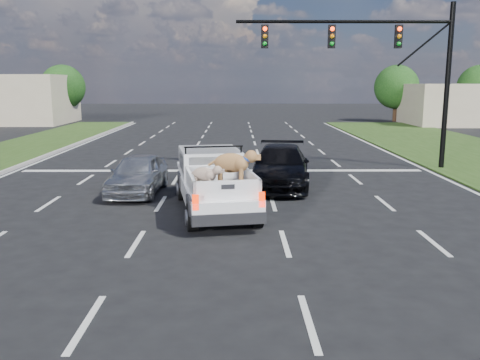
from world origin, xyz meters
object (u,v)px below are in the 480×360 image
Objects in this scene: pickup_truck at (214,180)px; silver_sedan at (138,174)px; black_coupe at (280,166)px; traffic_signal at (392,58)px.

silver_sedan is at bearing 128.17° from pickup_truck.
black_coupe is at bearing 48.00° from pickup_truck.
pickup_truck is (-7.23, -7.36, -3.82)m from traffic_signal.
traffic_signal is at bearing 35.34° from pickup_truck.
pickup_truck is at bearing -134.49° from traffic_signal.
silver_sedan is 0.78× the size of black_coupe.
pickup_truck reaches higher than black_coupe.
traffic_signal is 7.42m from black_coupe.
black_coupe is (4.94, 1.19, 0.06)m from silver_sedan.
silver_sedan is 5.08m from black_coupe.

